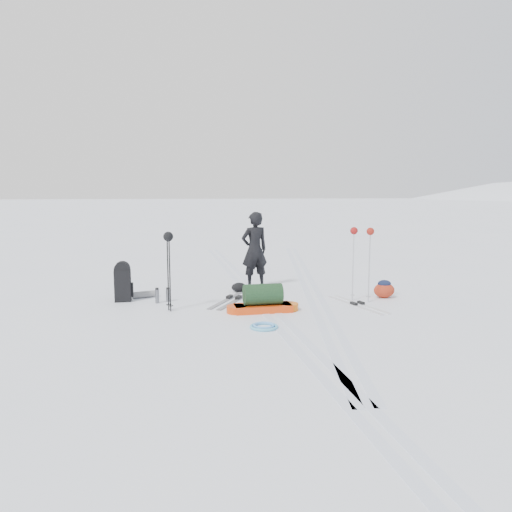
# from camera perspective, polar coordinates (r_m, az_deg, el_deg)

# --- Properties ---
(ground) EXTENTS (200.00, 200.00, 0.00)m
(ground) POSITION_cam_1_polar(r_m,az_deg,el_deg) (10.04, 0.76, -5.46)
(ground) COLOR white
(ground) RESTS_ON ground
(ski_tracks) EXTENTS (3.38, 17.97, 0.01)m
(ski_tracks) POSITION_cam_1_polar(r_m,az_deg,el_deg) (10.98, 3.29, -4.30)
(ski_tracks) COLOR silver
(ski_tracks) RESTS_ON ground
(skier) EXTENTS (0.74, 0.60, 1.76)m
(skier) POSITION_cam_1_polar(r_m,az_deg,el_deg) (11.49, -0.18, 0.69)
(skier) COLOR black
(skier) RESTS_ON ground
(pulk_sled) EXTENTS (1.40, 0.52, 0.53)m
(pulk_sled) POSITION_cam_1_polar(r_m,az_deg,el_deg) (9.37, 0.78, -5.16)
(pulk_sled) COLOR red
(pulk_sled) RESTS_ON ground
(expedition_rucksack) EXTENTS (0.83, 0.56, 0.82)m
(expedition_rucksack) POSITION_cam_1_polar(r_m,az_deg,el_deg) (10.55, -14.68, -2.96)
(expedition_rucksack) COLOR black
(expedition_rucksack) RESTS_ON ground
(ski_poles_black) EXTENTS (0.18, 0.20, 1.50)m
(ski_poles_black) POSITION_cam_1_polar(r_m,az_deg,el_deg) (9.39, -9.98, 1.10)
(ski_poles_black) COLOR black
(ski_poles_black) RESTS_ON ground
(ski_poles_silver) EXTENTS (0.43, 0.33, 1.52)m
(ski_poles_silver) POSITION_cam_1_polar(r_m,az_deg,el_deg) (10.27, 12.01, 1.85)
(ski_poles_silver) COLOR silver
(ski_poles_silver) RESTS_ON ground
(touring_skis_grey) EXTENTS (1.18, 1.93, 0.07)m
(touring_skis_grey) POSITION_cam_1_polar(r_m,az_deg,el_deg) (10.44, -2.54, -4.86)
(touring_skis_grey) COLOR gray
(touring_skis_grey) RESTS_ON ground
(touring_skis_white) EXTENTS (0.78, 1.73, 0.06)m
(touring_skis_white) POSITION_cam_1_polar(r_m,az_deg,el_deg) (10.12, 11.51, -5.43)
(touring_skis_white) COLOR silver
(touring_skis_white) RESTS_ON ground
(rope_coil) EXTENTS (0.60, 0.60, 0.06)m
(rope_coil) POSITION_cam_1_polar(r_m,az_deg,el_deg) (8.34, 0.91, -8.02)
(rope_coil) COLOR #5AB5DA
(rope_coil) RESTS_ON ground
(small_daypack) EXTENTS (0.45, 0.35, 0.38)m
(small_daypack) POSITION_cam_1_polar(r_m,az_deg,el_deg) (10.88, 14.44, -3.68)
(small_daypack) COLOR maroon
(small_daypack) RESTS_ON ground
(thermos_pair) EXTENTS (0.31, 0.21, 0.31)m
(thermos_pair) POSITION_cam_1_polar(r_m,az_deg,el_deg) (10.29, -10.65, -4.43)
(thermos_pair) COLOR slate
(thermos_pair) RESTS_ON ground
(stuff_sack) EXTENTS (0.41, 0.36, 0.21)m
(stuff_sack) POSITION_cam_1_polar(r_m,az_deg,el_deg) (11.14, -1.96, -3.60)
(stuff_sack) COLOR black
(stuff_sack) RESTS_ON ground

